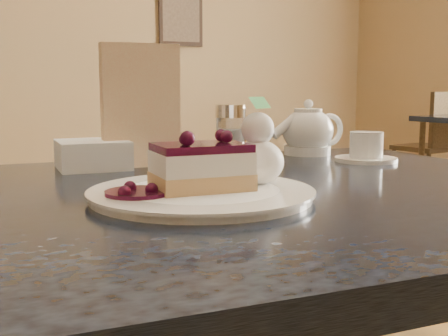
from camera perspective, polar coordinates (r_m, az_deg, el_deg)
name	(u,v)px	position (r m, az deg, el deg)	size (l,w,h in m)	color
main_table	(189,248)	(0.81, -3.56, -8.07)	(1.27, 0.88, 0.77)	#1E2738
dessert_plate	(201,194)	(0.74, -2.32, -2.68)	(0.29, 0.29, 0.01)	white
cheesecake_slice	(201,167)	(0.74, -2.34, 0.09)	(0.13, 0.09, 0.06)	#E1B583
whipped_cream	(257,162)	(0.78, 3.42, 0.63)	(0.07, 0.07, 0.06)	white
berry_sauce	(137,193)	(0.71, -8.79, -2.51)	(0.08, 0.08, 0.01)	black
tea_set	(319,135)	(1.22, 9.59, 3.28)	(0.21, 0.27, 0.11)	white
menu_card	(141,106)	(1.05, -8.45, 6.27)	(0.14, 0.03, 0.23)	beige
sugar_shaker	(230,132)	(1.12, 0.65, 3.66)	(0.06, 0.06, 0.11)	white
napkin_stack	(93,154)	(1.05, -13.20, 1.35)	(0.12, 0.12, 0.05)	white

